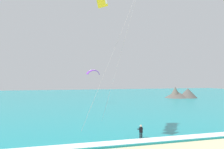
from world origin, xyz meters
name	(u,v)px	position (x,y,z in m)	size (l,w,h in m)	color
sea	(91,97)	(0.00, 71.23, 0.10)	(200.00, 120.00, 0.20)	teal
surf_foam	(188,137)	(0.00, 12.23, 0.22)	(200.00, 1.63, 0.04)	white
surfboard	(141,140)	(-5.28, 13.20, 0.03)	(0.47, 1.41, 0.09)	#239EC6
kitesurfer	(141,132)	(-5.28, 13.22, 0.94)	(0.55, 0.53, 1.69)	black
kite_distant	(94,72)	(-3.38, 49.68, 8.80)	(3.85, 1.47, 1.41)	purple
headland_right	(180,94)	(29.69, 59.65, 1.60)	(11.52, 9.09, 4.12)	#56514C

